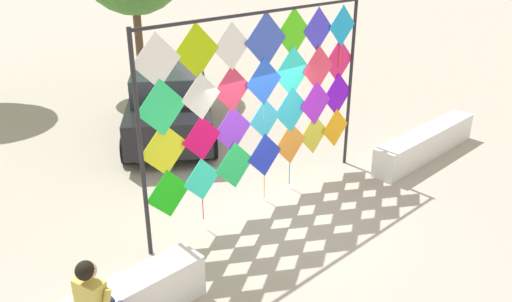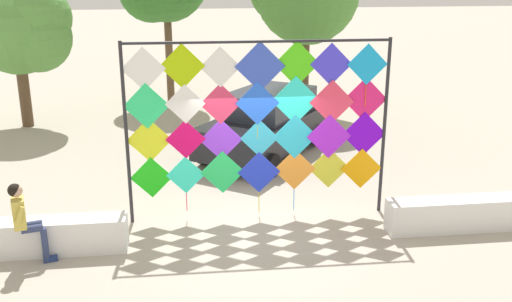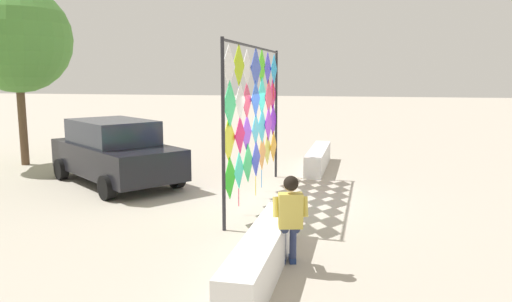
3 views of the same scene
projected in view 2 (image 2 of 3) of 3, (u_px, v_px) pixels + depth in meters
ground at (258, 229)px, 11.44m from camera, size 120.00×120.00×0.00m
plaza_ledge_left at (22, 238)px, 10.37m from camera, size 3.67×0.51×0.64m
plaza_ledge_right at (479, 213)px, 11.39m from camera, size 3.67×0.51×0.64m
kite_display_rack at (261, 116)px, 11.40m from camera, size 5.21×0.14×3.62m
seated_vendor at (26, 217)px, 9.89m from camera, size 0.69×0.55×1.48m
parked_car at (267, 123)px, 15.73m from camera, size 4.21×4.74×1.74m
tree_broadleaf at (26, 26)px, 17.72m from camera, size 3.16×2.89×4.57m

